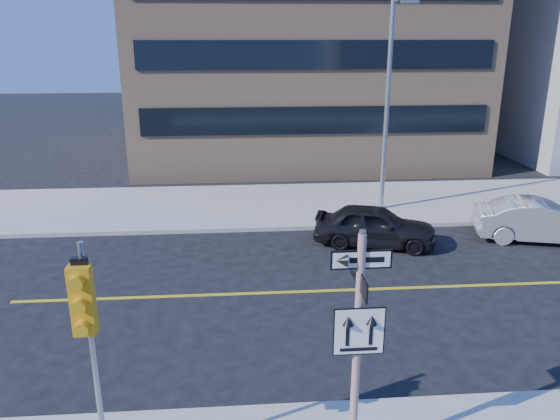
{
  "coord_description": "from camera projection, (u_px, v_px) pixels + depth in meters",
  "views": [
    {
      "loc": [
        -1.78,
        -9.78,
        6.91
      ],
      "look_at": [
        -0.69,
        4.0,
        2.44
      ],
      "focal_mm": 35.0,
      "sensor_mm": 36.0,
      "label": 1
    }
  ],
  "objects": [
    {
      "name": "ground",
      "position": [
        327.0,
        377.0,
        11.54
      ],
      "size": [
        120.0,
        120.0,
        0.0
      ],
      "primitive_type": "plane",
      "color": "black",
      "rests_on": "ground"
    },
    {
      "name": "sign_pole",
      "position": [
        358.0,
        338.0,
        8.41
      ],
      "size": [
        0.92,
        0.92,
        4.06
      ],
      "color": "beige",
      "rests_on": "near_sidewalk"
    },
    {
      "name": "traffic_signal",
      "position": [
        86.0,
        319.0,
        7.79
      ],
      "size": [
        0.32,
        0.45,
        4.0
      ],
      "color": "gray",
      "rests_on": "near_sidewalk"
    },
    {
      "name": "parked_car_a",
      "position": [
        375.0,
        226.0,
        18.54
      ],
      "size": [
        2.69,
        4.39,
        1.4
      ],
      "primitive_type": "imported",
      "rotation": [
        0.0,
        0.0,
        1.3
      ],
      "color": "black",
      "rests_on": "ground"
    },
    {
      "name": "parked_car_b",
      "position": [
        541.0,
        221.0,
        18.92
      ],
      "size": [
        2.56,
        4.63,
        1.44
      ],
      "primitive_type": "imported",
      "rotation": [
        0.0,
        0.0,
        1.32
      ],
      "color": "#8F9598",
      "rests_on": "ground"
    },
    {
      "name": "streetlight_a",
      "position": [
        390.0,
        94.0,
        20.58
      ],
      "size": [
        0.55,
        2.25,
        8.0
      ],
      "color": "gray",
      "rests_on": "far_sidewalk"
    }
  ]
}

